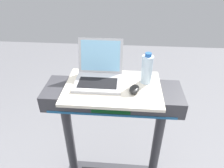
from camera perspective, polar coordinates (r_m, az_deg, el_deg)
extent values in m
cylinder|color=#38383D|center=(1.73, -11.57, -14.80)|extent=(0.07, 0.07, 0.79)
cylinder|color=#38383D|center=(1.69, 12.17, -16.14)|extent=(0.07, 0.07, 0.79)
cube|color=#38383D|center=(1.37, 0.17, -3.25)|extent=(0.90, 0.28, 0.11)
cube|color=#0C3F19|center=(1.26, -0.34, -7.09)|extent=(0.24, 0.01, 0.06)
cube|color=#1E598C|center=(1.29, -0.33, -8.60)|extent=(0.81, 0.00, 0.02)
cube|color=beige|center=(1.33, 0.17, -1.00)|extent=(0.62, 0.42, 0.02)
cube|color=#B7B7BC|center=(1.35, -3.84, 0.39)|extent=(0.30, 0.23, 0.02)
cube|color=black|center=(1.33, -3.96, 0.36)|extent=(0.25, 0.13, 0.00)
cube|color=#B7B7BC|center=(1.42, -3.18, 7.79)|extent=(0.30, 0.08, 0.23)
cube|color=#8CCCF2|center=(1.42, -3.20, 7.76)|extent=(0.27, 0.06, 0.20)
ellipsoid|color=black|center=(1.28, 6.18, -1.43)|extent=(0.08, 0.11, 0.03)
cylinder|color=silver|center=(1.34, 9.56, 3.94)|extent=(0.07, 0.07, 0.19)
cylinder|color=#2659A5|center=(1.30, 9.98, 7.96)|extent=(0.04, 0.04, 0.02)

